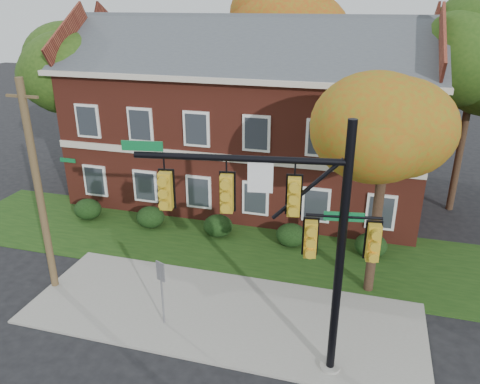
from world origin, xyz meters
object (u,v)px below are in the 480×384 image
(traffic_signal, at_px, (290,225))
(hedge_left, at_px, (150,217))
(apartment_building, at_px, (247,109))
(hedge_right, at_px, (291,235))
(tree_near_right, at_px, (396,122))
(sign_post, at_px, (161,283))
(hedge_center, at_px, (218,226))
(hedge_far_left, at_px, (88,209))
(tree_far_rear, at_px, (299,26))
(hedge_far_right, at_px, (371,245))
(tree_left_rear, at_px, (73,73))
(utility_pole, at_px, (39,190))

(traffic_signal, bearing_deg, hedge_left, 127.95)
(apartment_building, relative_size, hedge_right, 13.43)
(tree_near_right, distance_m, sign_post, 9.42)
(hedge_center, height_order, sign_post, sign_post)
(hedge_far_left, xyz_separation_m, tree_far_rear, (8.34, 13.09, 8.32))
(hedge_right, distance_m, hedge_far_right, 3.50)
(apartment_building, relative_size, hedge_center, 13.43)
(hedge_left, height_order, hedge_right, same)
(tree_left_rear, bearing_deg, hedge_left, -33.59)
(hedge_center, relative_size, tree_far_rear, 0.12)
(apartment_building, bearing_deg, traffic_signal, -70.23)
(utility_pole, bearing_deg, hedge_right, 36.04)
(apartment_building, height_order, tree_far_rear, tree_far_rear)
(tree_left_rear, xyz_separation_m, traffic_signal, (14.35, -11.75, -1.87))
(hedge_right, bearing_deg, hedge_center, 180.00)
(hedge_far_left, distance_m, hedge_left, 3.50)
(hedge_center, xyz_separation_m, traffic_signal, (4.62, -7.61, 4.29))
(hedge_right, xyz_separation_m, utility_pole, (-8.32, -5.79, 3.57))
(hedge_right, bearing_deg, utility_pole, -145.15)
(hedge_far_right, distance_m, utility_pole, 13.64)
(hedge_center, bearing_deg, hedge_right, 0.00)
(hedge_right, distance_m, utility_pole, 10.75)
(apartment_building, distance_m, hedge_center, 6.89)
(utility_pole, bearing_deg, hedge_left, 78.37)
(tree_far_rear, bearing_deg, hedge_center, -95.85)
(hedge_far_right, bearing_deg, tree_far_rear, 113.37)
(tree_near_right, distance_m, tree_far_rear, 17.12)
(hedge_left, bearing_deg, hedge_right, 0.00)
(utility_pole, height_order, sign_post, utility_pole)
(hedge_far_right, xyz_separation_m, tree_left_rear, (-16.73, 4.14, 6.16))
(tree_left_rear, bearing_deg, tree_far_rear, 38.97)
(hedge_center, bearing_deg, utility_pole, -129.76)
(traffic_signal, height_order, sign_post, traffic_signal)
(tree_far_rear, relative_size, traffic_signal, 1.49)
(hedge_center, relative_size, tree_near_right, 0.16)
(hedge_center, xyz_separation_m, tree_near_right, (7.22, -2.83, 6.14))
(tree_near_right, bearing_deg, utility_pole, -166.21)
(hedge_far_left, relative_size, traffic_signal, 0.18)
(hedge_left, distance_m, traffic_signal, 11.93)
(hedge_center, distance_m, tree_far_rear, 15.57)
(hedge_far_left, distance_m, traffic_signal, 14.54)
(hedge_left, bearing_deg, traffic_signal, -43.14)
(hedge_center, xyz_separation_m, hedge_right, (3.50, 0.00, 0.00))
(hedge_center, height_order, hedge_right, same)
(hedge_far_left, bearing_deg, tree_far_rear, 57.50)
(tree_near_right, bearing_deg, traffic_signal, -118.55)
(hedge_far_right, distance_m, tree_left_rear, 18.30)
(tree_far_rear, distance_m, utility_pole, 20.42)
(hedge_far_left, height_order, hedge_far_right, same)
(apartment_building, distance_m, utility_pole, 12.08)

